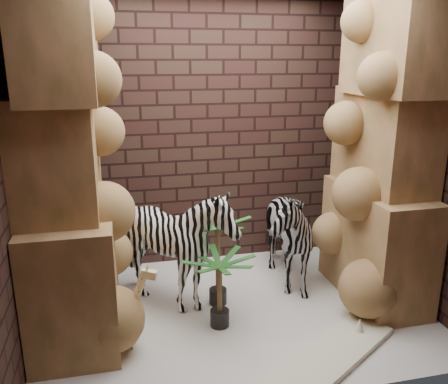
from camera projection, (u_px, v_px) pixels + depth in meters
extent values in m
plane|color=silver|center=(235.00, 310.00, 4.40)|extent=(3.50, 3.50, 0.00)
plane|color=black|center=(208.00, 132.00, 5.15)|extent=(3.50, 0.00, 3.50)
plane|color=black|center=(288.00, 195.00, 2.81)|extent=(3.50, 0.00, 3.50)
plane|color=black|center=(17.00, 165.00, 3.60)|extent=(0.00, 3.00, 3.00)
plane|color=black|center=(416.00, 146.00, 4.37)|extent=(0.00, 3.00, 3.00)
imported|color=white|center=(279.00, 223.00, 4.81)|extent=(0.60, 1.10, 1.30)
imported|color=white|center=(178.00, 252.00, 4.34)|extent=(1.06, 1.28, 1.11)
cube|color=white|center=(324.00, 363.00, 3.61)|extent=(1.54, 1.18, 0.05)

